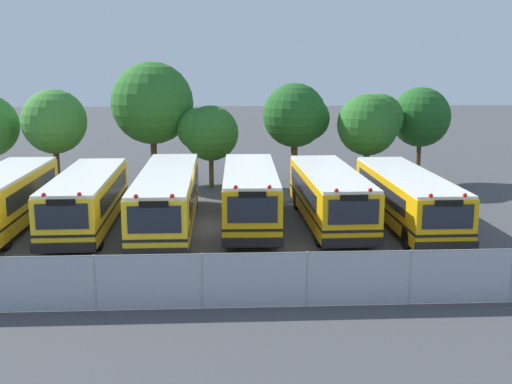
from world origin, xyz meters
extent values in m
plane|color=#424244|center=(0.00, 0.00, 0.00)|extent=(160.00, 160.00, 0.00)
cube|color=yellow|center=(-9.18, 0.14, 1.41)|extent=(2.46, 9.53, 2.13)
cube|color=white|center=(-9.18, 0.14, 2.54)|extent=(2.41, 9.34, 0.12)
cube|color=black|center=(-7.95, 0.43, 1.75)|extent=(0.08, 7.43, 0.77)
cube|color=black|center=(-9.18, 0.14, 0.99)|extent=(2.49, 9.63, 0.10)
cylinder|color=black|center=(-8.13, -3.22, 0.50)|extent=(0.28, 1.00, 1.00)
cylinder|color=black|center=(-8.10, 3.10, 0.50)|extent=(0.28, 1.00, 1.00)
cylinder|color=black|center=(-10.24, 3.11, 0.50)|extent=(0.28, 1.00, 1.00)
cube|color=yellow|center=(-5.50, -0.01, 1.37)|extent=(2.54, 9.72, 2.03)
cube|color=white|center=(-5.50, -0.01, 2.44)|extent=(2.49, 9.52, 0.12)
cube|color=black|center=(-5.43, -4.92, 0.53)|extent=(2.45, 0.20, 0.36)
cube|color=black|center=(-5.43, -4.87, 1.73)|extent=(1.97, 0.09, 0.98)
cube|color=black|center=(-4.29, 0.31, 1.69)|extent=(0.15, 7.55, 0.73)
cube|color=black|center=(-6.73, 0.27, 1.69)|extent=(0.15, 7.55, 0.73)
cube|color=black|center=(-5.50, -0.01, 0.96)|extent=(2.57, 9.82, 0.10)
sphere|color=red|center=(-4.77, -4.69, 2.54)|extent=(0.18, 0.18, 0.18)
sphere|color=red|center=(-6.09, -4.71, 2.54)|extent=(0.18, 0.18, 0.18)
cube|color=black|center=(-5.43, -4.88, 2.28)|extent=(1.08, 0.10, 0.24)
cylinder|color=black|center=(-4.39, -3.43, 0.50)|extent=(0.29, 1.00, 1.00)
cylinder|color=black|center=(-6.51, -3.47, 0.50)|extent=(0.29, 1.00, 1.00)
cylinder|color=black|center=(-4.49, 3.05, 0.50)|extent=(0.29, 1.00, 1.00)
cylinder|color=black|center=(-6.61, 3.02, 0.50)|extent=(0.29, 1.00, 1.00)
cube|color=yellow|center=(-1.88, -0.06, 1.41)|extent=(2.40, 11.42, 2.12)
cube|color=white|center=(-1.88, -0.06, 2.53)|extent=(2.35, 11.19, 0.12)
cube|color=black|center=(-1.88, -5.84, 0.53)|extent=(2.43, 0.16, 0.36)
cube|color=black|center=(-1.88, -5.79, 1.79)|extent=(1.96, 0.06, 1.02)
cube|color=black|center=(-0.66, 0.24, 1.75)|extent=(0.05, 8.90, 0.76)
cube|color=black|center=(-3.09, 0.24, 1.75)|extent=(0.05, 8.90, 0.76)
cube|color=black|center=(-1.88, -0.06, 0.99)|extent=(2.42, 11.53, 0.10)
sphere|color=red|center=(-1.22, -5.62, 2.63)|extent=(0.18, 0.18, 0.18)
sphere|color=red|center=(-2.54, -5.62, 2.63)|extent=(0.18, 0.18, 0.18)
cube|color=black|center=(-1.88, -5.80, 2.37)|extent=(1.07, 0.08, 0.24)
cylinder|color=black|center=(-0.83, -4.37, 0.50)|extent=(0.28, 1.00, 1.00)
cylinder|color=black|center=(-2.93, -4.37, 0.50)|extent=(0.28, 1.00, 1.00)
cylinder|color=black|center=(-0.82, 3.85, 0.50)|extent=(0.28, 1.00, 1.00)
cylinder|color=black|center=(-2.93, 3.85, 0.50)|extent=(0.28, 1.00, 1.00)
cube|color=#EAA80C|center=(1.89, 0.22, 1.44)|extent=(2.62, 9.56, 2.18)
cube|color=white|center=(1.89, 0.22, 2.59)|extent=(2.57, 9.36, 0.12)
cube|color=black|center=(1.77, -4.60, 0.53)|extent=(2.43, 0.22, 0.36)
cube|color=black|center=(1.77, -4.55, 1.83)|extent=(1.95, 0.11, 1.05)
cube|color=black|center=(3.11, 0.49, 1.79)|extent=(0.23, 7.41, 0.78)
cube|color=black|center=(0.70, 0.55, 1.79)|extent=(0.23, 7.41, 0.78)
cube|color=black|center=(1.89, 0.22, 1.00)|extent=(2.65, 9.65, 0.10)
sphere|color=red|center=(2.43, -4.39, 2.69)|extent=(0.18, 0.18, 0.18)
sphere|color=red|center=(1.12, -4.36, 2.69)|extent=(0.18, 0.18, 0.18)
cube|color=black|center=(1.77, -4.56, 2.43)|extent=(1.07, 0.11, 0.24)
cylinder|color=black|center=(2.85, -3.15, 0.50)|extent=(0.31, 1.01, 1.00)
cylinder|color=black|center=(0.76, -3.10, 0.50)|extent=(0.31, 1.01, 1.00)
cylinder|color=black|center=(3.02, 3.14, 0.50)|extent=(0.31, 1.01, 1.00)
cylinder|color=black|center=(0.92, 3.19, 0.50)|extent=(0.31, 1.01, 1.00)
cube|color=#EAA80C|center=(5.58, 0.18, 1.38)|extent=(2.61, 9.95, 2.06)
cube|color=white|center=(5.58, 0.18, 2.47)|extent=(2.56, 9.75, 0.12)
cube|color=black|center=(5.68, -4.84, 0.53)|extent=(2.47, 0.21, 0.36)
cube|color=black|center=(5.68, -4.79, 1.75)|extent=(1.98, 0.10, 0.99)
cube|color=black|center=(6.80, 0.50, 1.71)|extent=(0.19, 7.72, 0.74)
cube|color=black|center=(4.34, 0.45, 1.71)|extent=(0.19, 7.72, 0.74)
cube|color=black|center=(5.58, 0.18, 0.97)|extent=(2.64, 10.05, 0.10)
sphere|color=red|center=(6.34, -4.61, 2.57)|extent=(0.18, 0.18, 0.18)
sphere|color=red|center=(5.01, -4.63, 2.57)|extent=(0.18, 0.18, 0.18)
cube|color=black|center=(5.68, -4.80, 2.31)|extent=(1.09, 0.10, 0.24)
cylinder|color=black|center=(6.72, -3.35, 0.50)|extent=(0.30, 1.01, 1.00)
cylinder|color=black|center=(4.58, -3.39, 0.50)|extent=(0.30, 1.01, 1.00)
cylinder|color=black|center=(6.59, 3.35, 0.50)|extent=(0.30, 1.01, 1.00)
cylinder|color=black|center=(4.45, 3.31, 0.50)|extent=(0.30, 1.01, 1.00)
cube|color=#EAA80C|center=(9.09, -0.25, 1.34)|extent=(2.50, 10.54, 1.97)
cube|color=white|center=(9.09, -0.25, 2.38)|extent=(2.45, 10.33, 0.12)
cube|color=black|center=(9.14, -5.57, 0.53)|extent=(2.45, 0.18, 0.36)
cube|color=black|center=(9.14, -5.52, 1.69)|extent=(1.97, 0.08, 0.95)
cube|color=black|center=(10.30, 0.06, 1.65)|extent=(0.12, 8.20, 0.71)
cube|color=black|center=(7.86, 0.04, 1.65)|extent=(0.12, 8.20, 0.71)
cube|color=black|center=(9.09, -0.25, 0.94)|extent=(2.53, 10.64, 0.10)
sphere|color=red|center=(9.80, -5.35, 2.48)|extent=(0.18, 0.18, 0.18)
sphere|color=red|center=(8.47, -5.36, 2.48)|extent=(0.18, 0.18, 0.18)
cube|color=black|center=(9.14, -5.53, 2.22)|extent=(1.08, 0.09, 0.24)
cylinder|color=black|center=(10.18, -4.09, 0.50)|extent=(0.29, 1.00, 1.00)
cylinder|color=black|center=(8.06, -4.11, 0.50)|extent=(0.29, 1.00, 1.00)
cylinder|color=black|center=(10.11, 3.22, 0.50)|extent=(0.29, 1.00, 1.00)
cylinder|color=black|center=(7.99, 3.20, 0.50)|extent=(0.29, 1.00, 1.00)
cylinder|color=#4C3823|center=(-9.03, 9.04, 1.32)|extent=(0.34, 0.34, 2.64)
sphere|color=#387A2D|center=(-9.03, 9.04, 4.04)|extent=(3.73, 3.73, 3.73)
sphere|color=#387A2D|center=(-9.42, 8.66, 4.07)|extent=(2.62, 2.62, 2.62)
cylinder|color=#4C3823|center=(-3.53, 10.50, 1.57)|extent=(0.38, 0.38, 3.13)
sphere|color=#286623|center=(-3.53, 10.50, 4.98)|extent=(4.94, 4.94, 4.94)
sphere|color=#286623|center=(-2.79, 10.88, 4.87)|extent=(3.42, 3.42, 3.42)
cylinder|color=#4C3823|center=(-0.02, 9.23, 1.03)|extent=(0.28, 0.28, 2.06)
sphere|color=#286623|center=(-0.02, 9.23, 3.29)|extent=(3.27, 3.27, 3.27)
sphere|color=#286623|center=(-0.79, 9.30, 3.53)|extent=(2.49, 2.49, 2.49)
cylinder|color=#4C3823|center=(5.03, 9.98, 1.41)|extent=(0.41, 0.41, 2.81)
sphere|color=#1E561E|center=(5.03, 9.98, 4.26)|extent=(3.86, 3.86, 3.86)
sphere|color=#1E561E|center=(5.83, 10.00, 4.07)|extent=(2.68, 2.68, 2.68)
cylinder|color=#4C3823|center=(9.17, 8.53, 1.23)|extent=(0.37, 0.37, 2.45)
sphere|color=#286623|center=(9.17, 8.53, 3.80)|extent=(3.59, 3.59, 3.59)
sphere|color=#286623|center=(9.93, 8.91, 4.17)|extent=(2.86, 2.86, 2.86)
cylinder|color=#4C3823|center=(12.87, 10.36, 1.35)|extent=(0.28, 0.28, 2.70)
sphere|color=#1E561E|center=(12.87, 10.36, 4.08)|extent=(3.67, 3.67, 3.67)
sphere|color=#1E561E|center=(12.53, 10.44, 4.53)|extent=(2.53, 2.53, 2.53)
cylinder|color=#9EA0A3|center=(-3.26, -10.00, 0.89)|extent=(0.07, 0.07, 1.78)
cylinder|color=#9EA0A3|center=(-0.04, -10.00, 0.89)|extent=(0.07, 0.07, 1.78)
cylinder|color=#9EA0A3|center=(3.18, -10.00, 0.89)|extent=(0.07, 0.07, 1.78)
cylinder|color=#9EA0A3|center=(6.40, -10.00, 0.89)|extent=(0.07, 0.07, 1.78)
cylinder|color=#9EA0A3|center=(9.62, -10.00, 0.89)|extent=(0.07, 0.07, 1.78)
cube|color=#ADB2B7|center=(-0.04, -10.00, 0.89)|extent=(25.76, 0.02, 1.74)
cylinder|color=#9EA0A3|center=(-0.04, -10.00, 1.75)|extent=(25.76, 0.04, 0.04)
cone|color=#EA5914|center=(6.40, -8.43, 0.29)|extent=(0.44, 0.44, 0.58)
camera|label=1|loc=(0.60, -28.72, 7.48)|focal=45.15mm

